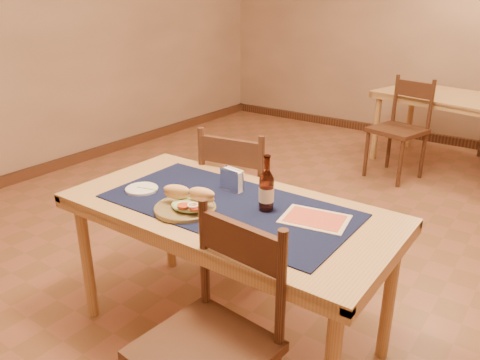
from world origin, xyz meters
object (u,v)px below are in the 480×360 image
Objects in this scene: sandwich_plate at (187,204)px; napkin_holder at (232,180)px; chair_main_far at (242,198)px; chair_main_near at (213,339)px; main_table at (228,221)px; back_table at (467,106)px; beer_bottle at (266,190)px.

napkin_holder reaches higher than sandwich_plate.
chair_main_far is 1.02× the size of chair_main_near.
main_table and back_table have the same top height.
beer_bottle reaches higher than main_table.
beer_bottle is 0.29m from napkin_holder.
chair_main_near is 0.66m from sandwich_plate.
chair_main_far reaches higher than main_table.
chair_main_far is at bearing 119.16° from main_table.
beer_bottle is at bearing 36.54° from sandwich_plate.
sandwich_plate is (-0.12, -0.16, 0.12)m from main_table.
back_table is 3.93m from chair_main_near.
napkin_holder is (-0.43, 0.70, 0.31)m from chair_main_near.
main_table is at bearing 53.78° from sandwich_plate.
sandwich_plate is (-0.45, 0.38, 0.29)m from chair_main_near.
chair_main_near is 3.30× the size of sandwich_plate.
chair_main_near is 6.98× the size of napkin_holder.
back_table is 6.94× the size of beer_bottle.
back_table is 13.45× the size of napkin_holder.
chair_main_near is (-0.06, -3.92, -0.17)m from back_table.
sandwich_plate is (-0.51, -3.54, 0.12)m from back_table.
beer_bottle is (0.18, 0.06, 0.19)m from main_table.
back_table is 1.90× the size of chair_main_far.
chair_main_near is at bearing -90.89° from back_table.
sandwich_plate is 2.11× the size of napkin_holder.
back_table is 3.58m from sandwich_plate.
back_table is at bearing 81.74° from sandwich_plate.
chair_main_far is (-0.32, 0.57, -0.16)m from main_table.
chair_main_far reaches higher than napkin_holder.
beer_bottle reaches higher than sandwich_plate.
chair_main_near reaches higher than back_table.
chair_main_near is at bearing -75.23° from beer_bottle.
main_table is 0.87× the size of back_table.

